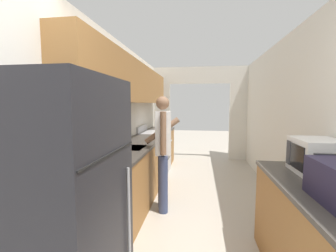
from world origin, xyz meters
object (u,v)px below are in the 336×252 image
object	(u,v)px
refrigerator	(57,206)
person	(163,150)
microwave	(317,157)
range_oven	(155,152)

from	to	relation	value
refrigerator	person	bearing A→B (deg)	76.97
refrigerator	person	world-z (taller)	refrigerator
person	microwave	world-z (taller)	person
refrigerator	microwave	world-z (taller)	refrigerator
range_oven	refrigerator	bearing A→B (deg)	-88.83
range_oven	microwave	size ratio (longest dim) A/B	2.33
person	refrigerator	bearing A→B (deg)	154.28
range_oven	person	world-z (taller)	person
microwave	range_oven	bearing A→B (deg)	126.66
range_oven	microwave	distance (m)	3.42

